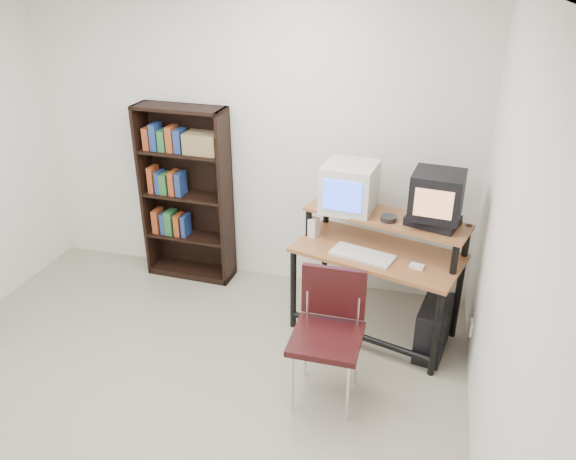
% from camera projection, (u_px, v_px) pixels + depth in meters
% --- Properties ---
extents(floor, '(4.00, 4.00, 0.01)m').
position_uv_depth(floor, '(157.00, 419.00, 3.72)').
color(floor, '#9F9984').
rests_on(floor, ground).
extents(back_wall, '(4.00, 0.01, 2.60)m').
position_uv_depth(back_wall, '(247.00, 142.00, 4.88)').
color(back_wall, white).
rests_on(back_wall, floor).
extents(right_wall, '(0.01, 4.00, 2.60)m').
position_uv_depth(right_wall, '(510.00, 294.00, 2.69)').
color(right_wall, white).
rests_on(right_wall, floor).
extents(computer_desk, '(1.37, 0.94, 0.98)m').
position_uv_depth(computer_desk, '(378.00, 255.00, 4.31)').
color(computer_desk, '#9D6033').
rests_on(computer_desk, floor).
extents(crt_monitor, '(0.43, 0.44, 0.37)m').
position_uv_depth(crt_monitor, '(349.00, 187.00, 4.32)').
color(crt_monitor, beige).
rests_on(crt_monitor, computer_desk).
extents(vcr, '(0.42, 0.36, 0.08)m').
position_uv_depth(vcr, '(433.00, 221.00, 4.11)').
color(vcr, black).
rests_on(vcr, computer_desk).
extents(crt_tv, '(0.39, 0.39, 0.34)m').
position_uv_depth(crt_tv, '(437.00, 195.00, 4.02)').
color(crt_tv, black).
rests_on(crt_tv, vcr).
extents(cd_spindle, '(0.16, 0.16, 0.05)m').
position_uv_depth(cd_spindle, '(388.00, 219.00, 4.18)').
color(cd_spindle, '#26262B').
rests_on(cd_spindle, computer_desk).
extents(keyboard, '(0.51, 0.33, 0.03)m').
position_uv_depth(keyboard, '(362.00, 256.00, 4.20)').
color(keyboard, beige).
rests_on(keyboard, computer_desk).
extents(mousepad, '(0.26, 0.23, 0.01)m').
position_uv_depth(mousepad, '(419.00, 269.00, 4.06)').
color(mousepad, black).
rests_on(mousepad, computer_desk).
extents(mouse, '(0.11, 0.08, 0.03)m').
position_uv_depth(mouse, '(417.00, 267.00, 4.04)').
color(mouse, white).
rests_on(mouse, mousepad).
extents(desk_speaker, '(0.10, 0.10, 0.17)m').
position_uv_depth(desk_speaker, '(313.00, 228.00, 4.48)').
color(desk_speaker, beige).
rests_on(desk_speaker, computer_desk).
extents(pc_tower, '(0.27, 0.48, 0.42)m').
position_uv_depth(pc_tower, '(433.00, 328.00, 4.27)').
color(pc_tower, black).
rests_on(pc_tower, floor).
extents(school_chair, '(0.46, 0.46, 0.92)m').
position_uv_depth(school_chair, '(329.00, 323.00, 3.73)').
color(school_chair, black).
rests_on(school_chair, floor).
extents(bookshelf, '(0.82, 0.30, 1.62)m').
position_uv_depth(bookshelf, '(187.00, 192.00, 5.08)').
color(bookshelf, black).
rests_on(bookshelf, floor).
extents(wall_outlet, '(0.02, 0.08, 0.12)m').
position_uv_depth(wall_outlet, '(471.00, 327.00, 4.13)').
color(wall_outlet, beige).
rests_on(wall_outlet, right_wall).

